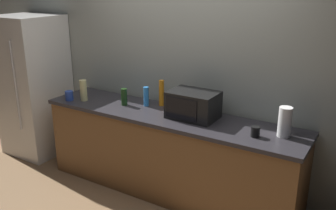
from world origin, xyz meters
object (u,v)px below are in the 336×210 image
at_px(bottle_wine, 124,97).
at_px(microwave, 193,105).
at_px(refrigerator, 34,86).
at_px(mug_blue, 69,96).
at_px(bottle_vinegar, 83,90).
at_px(paper_towel_roll, 285,122).
at_px(bottle_dish_soap, 161,93).
at_px(mug_black, 255,132).
at_px(bottle_spray_cleaner, 146,96).

bearing_deg(bottle_wine, microwave, 3.17).
bearing_deg(refrigerator, mug_blue, -12.69).
bearing_deg(bottle_vinegar, paper_towel_roll, 4.13).
xyz_separation_m(bottle_dish_soap, mug_black, (1.16, -0.29, -0.10)).
height_order(refrigerator, paper_towel_roll, refrigerator).
height_order(refrigerator, bottle_vinegar, refrigerator).
relative_size(bottle_wine, mug_black, 1.98).
height_order(bottle_wine, mug_black, bottle_wine).
height_order(bottle_vinegar, mug_black, bottle_vinegar).
xyz_separation_m(bottle_wine, bottle_spray_cleaner, (0.22, 0.11, 0.01)).
bearing_deg(bottle_dish_soap, mug_black, -14.02).
relative_size(microwave, mug_blue, 4.49).
relative_size(refrigerator, bottle_dish_soap, 6.28).
bearing_deg(bottle_spray_cleaner, mug_blue, -161.10).
bearing_deg(mug_black, mug_blue, -177.33).
bearing_deg(bottle_vinegar, bottle_dish_soap, 20.15).
bearing_deg(paper_towel_roll, bottle_wine, -178.41).
bearing_deg(mug_blue, paper_towel_roll, 5.76).
distance_m(microwave, bottle_wine, 0.83).
height_order(bottle_wine, mug_blue, bottle_wine).
bearing_deg(mug_black, bottle_vinegar, -179.37).
distance_m(bottle_wine, bottle_vinegar, 0.51).
bearing_deg(bottle_vinegar, mug_black, 0.63).
bearing_deg(bottle_wine, mug_blue, -163.46).
bearing_deg(paper_towel_roll, mug_blue, -174.24).
height_order(paper_towel_roll, mug_blue, paper_towel_roll).
relative_size(bottle_spray_cleaner, mug_blue, 1.99).
xyz_separation_m(refrigerator, bottle_wine, (1.48, 0.00, 0.09)).
bearing_deg(mug_blue, bottle_spray_cleaner, 18.90).
distance_m(bottle_wine, mug_black, 1.52).
bearing_deg(bottle_spray_cleaner, mug_black, -8.56).
relative_size(mug_blue, mug_black, 1.13).
xyz_separation_m(bottle_dish_soap, bottle_spray_cleaner, (-0.14, -0.09, -0.04)).
bearing_deg(microwave, bottle_wine, -176.83).
height_order(bottle_dish_soap, bottle_vinegar, bottle_dish_soap).
bearing_deg(microwave, bottle_spray_cleaner, 174.43).
xyz_separation_m(refrigerator, paper_towel_roll, (3.22, 0.05, 0.13)).
height_order(bottle_dish_soap, mug_blue, bottle_dish_soap).
xyz_separation_m(paper_towel_roll, bottle_wine, (-1.73, -0.05, -0.04)).
bearing_deg(refrigerator, microwave, 1.19).
distance_m(bottle_dish_soap, mug_black, 1.20).
distance_m(microwave, mug_black, 0.71).
xyz_separation_m(microwave, bottle_wine, (-0.83, -0.05, -0.04)).
relative_size(bottle_dish_soap, bottle_vinegar, 1.19).
xyz_separation_m(refrigerator, microwave, (2.31, 0.05, 0.13)).
distance_m(bottle_dish_soap, bottle_vinegar, 0.91).
distance_m(bottle_spray_cleaner, mug_blue, 0.92).
bearing_deg(bottle_vinegar, bottle_wine, 12.85).
distance_m(bottle_vinegar, mug_black, 2.01).
bearing_deg(microwave, mug_black, -11.14).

